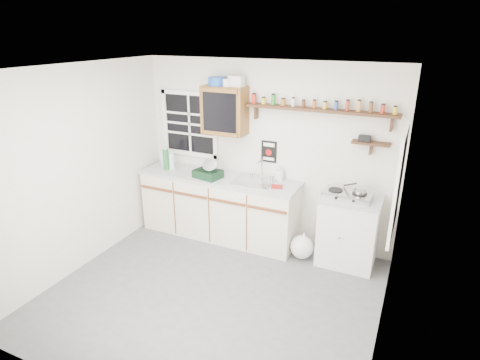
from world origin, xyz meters
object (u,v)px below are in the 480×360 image
object	(u,v)px
upper_cabinet	(225,110)
dish_rack	(209,172)
hotplate	(347,195)
right_cabinet	(348,231)
main_cabinet	(219,206)
spice_shelf	(318,109)

from	to	relation	value
upper_cabinet	dish_rack	distance (m)	0.87
dish_rack	hotplate	bearing A→B (deg)	14.90
hotplate	right_cabinet	bearing A→B (deg)	23.59
main_cabinet	upper_cabinet	xyz separation A→B (m)	(0.03, 0.14, 1.36)
main_cabinet	upper_cabinet	distance (m)	1.37
main_cabinet	right_cabinet	distance (m)	1.84
dish_rack	main_cabinet	bearing A→B (deg)	60.02
main_cabinet	right_cabinet	size ratio (longest dim) A/B	2.54
dish_rack	upper_cabinet	bearing A→B (deg)	74.08
right_cabinet	spice_shelf	bearing A→B (deg)	160.73
main_cabinet	upper_cabinet	size ratio (longest dim) A/B	3.55
main_cabinet	dish_rack	xyz separation A→B (m)	(-0.10, -0.11, 0.55)
spice_shelf	dish_rack	size ratio (longest dim) A/B	4.68
right_cabinet	hotplate	bearing A→B (deg)	-159.80
main_cabinet	right_cabinet	xyz separation A→B (m)	(1.83, 0.03, -0.01)
spice_shelf	upper_cabinet	bearing A→B (deg)	-176.87
right_cabinet	dish_rack	xyz separation A→B (m)	(-1.93, -0.13, 0.55)
dish_rack	right_cabinet	bearing A→B (deg)	15.39
main_cabinet	hotplate	size ratio (longest dim) A/B	3.86
right_cabinet	dish_rack	world-z (taller)	dish_rack
main_cabinet	hotplate	xyz separation A→B (m)	(1.78, 0.01, 0.49)
main_cabinet	dish_rack	distance (m)	0.56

